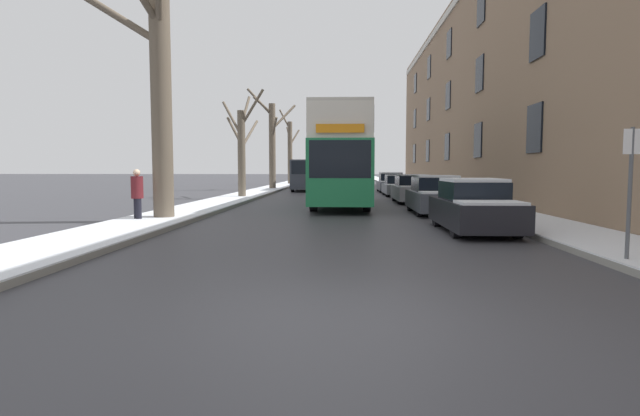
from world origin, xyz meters
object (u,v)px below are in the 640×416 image
parked_car_0 (474,207)px  parked_car_1 (435,196)px  bare_tree_left_2 (272,142)px  double_decker_bus (341,154)px  parked_car_4 (391,183)px  oncoming_van (307,174)px  parked_car_3 (398,186)px  street_sign_post (630,188)px  bare_tree_left_0 (158,99)px  parked_car_2 (412,190)px  bare_tree_left_1 (242,146)px  pedestrian_left_sidewalk (137,194)px  bare_tree_left_3 (290,151)px

parked_car_0 → parked_car_1: size_ratio=1.00×
bare_tree_left_2 → double_decker_bus: bearing=-71.9°
parked_car_4 → oncoming_van: oncoming_van is taller
parked_car_3 → street_sign_post: 23.65m
oncoming_van → bare_tree_left_0: bearing=-97.9°
street_sign_post → parked_car_1: bearing=97.4°
parked_car_0 → oncoming_van: (-6.47, 25.29, 0.63)m
parked_car_2 → parked_car_3: size_ratio=1.04×
parked_car_4 → street_sign_post: bearing=-87.2°
parked_car_0 → oncoming_van: 26.12m
bare_tree_left_2 → parked_car_1: bearing=-66.3°
parked_car_0 → oncoming_van: bearing=104.3°
bare_tree_left_1 → parked_car_2: size_ratio=1.45×
bare_tree_left_2 → parked_car_4: bare_tree_left_2 is taller
parked_car_2 → pedestrian_left_sidewalk: (-10.18, -10.52, 0.28)m
bare_tree_left_3 → parked_car_3: (9.34, -21.66, -3.05)m
parked_car_1 → parked_car_4: size_ratio=1.03×
bare_tree_left_1 → bare_tree_left_3: bare_tree_left_3 is taller
pedestrian_left_sidewalk → bare_tree_left_3: bearing=-44.4°
parked_car_0 → street_sign_post: street_sign_post is taller
oncoming_van → parked_car_3: bearing=-46.0°
parked_car_2 → parked_car_3: bearing=90.0°
oncoming_van → street_sign_post: street_sign_post is taller
pedestrian_left_sidewalk → bare_tree_left_0: bearing=-83.9°
parked_car_0 → parked_car_1: bearing=90.0°
bare_tree_left_3 → parked_car_4: bare_tree_left_3 is taller
bare_tree_left_3 → parked_car_0: size_ratio=1.91×
parked_car_1 → street_sign_post: bearing=-82.6°
parked_car_0 → bare_tree_left_3: bearing=103.1°
parked_car_1 → double_decker_bus: bearing=133.3°
oncoming_van → pedestrian_left_sidewalk: oncoming_van is taller
bare_tree_left_2 → parked_car_2: 18.03m
bare_tree_left_3 → parked_car_1: (9.34, -34.55, -2.99)m
bare_tree_left_2 → oncoming_van: size_ratio=1.50×
bare_tree_left_1 → street_sign_post: bare_tree_left_1 is taller
bare_tree_left_1 → parked_car_4: bearing=42.5°
parked_car_4 → double_decker_bus: bearing=-104.8°
bare_tree_left_1 → bare_tree_left_2: bare_tree_left_2 is taller
bare_tree_left_1 → bare_tree_left_3: (0.17, 25.17, 0.61)m
parked_car_0 → oncoming_van: size_ratio=0.77×
parked_car_0 → double_decker_bus: bearing=111.1°
parked_car_3 → double_decker_bus: bearing=-112.7°
bare_tree_left_3 → oncoming_van: 15.41m
double_decker_bus → pedestrian_left_sidewalk: size_ratio=6.13×
bare_tree_left_2 → double_decker_bus: bare_tree_left_2 is taller
parked_car_4 → pedestrian_left_sidewalk: pedestrian_left_sidewalk is taller
bare_tree_left_0 → pedestrian_left_sidewalk: bare_tree_left_0 is taller
street_sign_post → bare_tree_left_2: bearing=108.6°
parked_car_2 → oncoming_van: (-6.47, 13.14, 0.64)m
oncoming_van → bare_tree_left_2: bearing=147.9°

